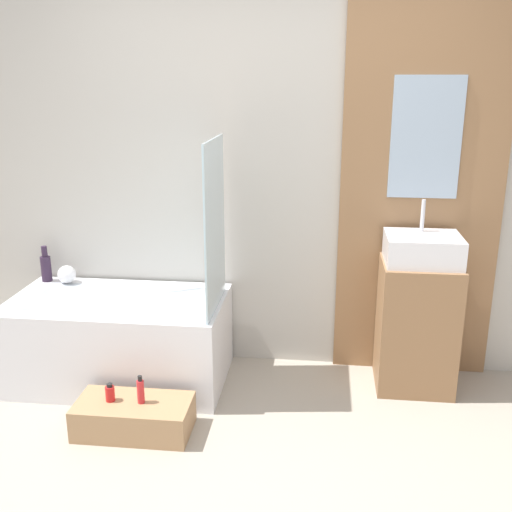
{
  "coord_description": "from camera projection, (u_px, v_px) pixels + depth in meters",
  "views": [
    {
      "loc": [
        0.33,
        -2.16,
        1.87
      ],
      "look_at": [
        0.0,
        0.7,
        0.99
      ],
      "focal_mm": 42.0,
      "sensor_mm": 36.0,
      "label": 1
    }
  ],
  "objects": [
    {
      "name": "bathtub",
      "position": [
        120.0,
        339.0,
        3.76
      ],
      "size": [
        1.32,
        0.72,
        0.54
      ],
      "color": "white",
      "rests_on": "ground_plane"
    },
    {
      "name": "wall_tiled_back",
      "position": [
        272.0,
        169.0,
        3.75
      ],
      "size": [
        4.2,
        0.06,
        2.6
      ],
      "primitive_type": "cube",
      "color": "#B7B2A8",
      "rests_on": "ground_plane"
    },
    {
      "name": "wooden_step_bench",
      "position": [
        134.0,
        417.0,
        3.24
      ],
      "size": [
        0.62,
        0.31,
        0.18
      ],
      "primitive_type": "cube",
      "color": "#A87F56",
      "rests_on": "ground_plane"
    },
    {
      "name": "sink",
      "position": [
        423.0,
        249.0,
        3.51
      ],
      "size": [
        0.43,
        0.35,
        0.36
      ],
      "color": "white",
      "rests_on": "vanity_cabinet"
    },
    {
      "name": "vase_round_light",
      "position": [
        67.0,
        274.0,
        3.95
      ],
      "size": [
        0.12,
        0.12,
        0.12
      ],
      "primitive_type": "sphere",
      "color": "white",
      "rests_on": "bathtub"
    },
    {
      "name": "vase_tall_dark",
      "position": [
        46.0,
        267.0,
        3.98
      ],
      "size": [
        0.07,
        0.07,
        0.24
      ],
      "color": "#2D1E33",
      "rests_on": "bathtub"
    },
    {
      "name": "glass_shower_screen",
      "position": [
        215.0,
        226.0,
        3.42
      ],
      "size": [
        0.01,
        0.58,
        0.99
      ],
      "primitive_type": "cube",
      "color": "silver",
      "rests_on": "bathtub"
    },
    {
      "name": "wall_wood_accent",
      "position": [
        423.0,
        171.0,
        3.6
      ],
      "size": [
        0.98,
        0.04,
        2.6
      ],
      "color": "#8E6642",
      "rests_on": "ground_plane"
    },
    {
      "name": "bottle_soap_primary",
      "position": [
        110.0,
        393.0,
        3.22
      ],
      "size": [
        0.05,
        0.05,
        0.1
      ],
      "color": "red",
      "rests_on": "wooden_step_bench"
    },
    {
      "name": "bottle_soap_secondary",
      "position": [
        141.0,
        391.0,
        3.19
      ],
      "size": [
        0.04,
        0.04,
        0.16
      ],
      "color": "red",
      "rests_on": "wooden_step_bench"
    },
    {
      "name": "vanity_cabinet",
      "position": [
        416.0,
        325.0,
        3.65
      ],
      "size": [
        0.46,
        0.41,
        0.8
      ],
      "primitive_type": "cube",
      "color": "#8E6642",
      "rests_on": "ground_plane"
    }
  ]
}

